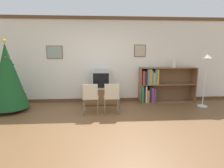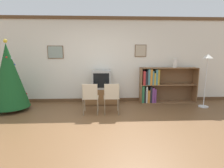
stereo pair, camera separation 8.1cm
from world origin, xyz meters
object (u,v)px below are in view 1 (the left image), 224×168
at_px(christmas_tree, 8,76).
at_px(vase, 174,63).
at_px(tv_console, 101,96).
at_px(folding_chair_left, 91,97).
at_px(standing_lamp, 206,67).
at_px(bookshelf, 157,85).
at_px(television, 101,79).
at_px(folding_chair_right, 112,97).

xyz_separation_m(christmas_tree, vase, (4.82, 0.62, 0.31)).
height_order(tv_console, folding_chair_left, folding_chair_left).
distance_m(folding_chair_left, standing_lamp, 3.42).
height_order(bookshelf, vase, vase).
height_order(television, standing_lamp, standing_lamp).
relative_size(television, vase, 1.96).
bearing_deg(television, vase, 2.22).
distance_m(tv_console, folding_chair_right, 1.03).
xyz_separation_m(folding_chair_left, bookshelf, (2.07, 1.06, 0.10)).
distance_m(christmas_tree, bookshelf, 4.35).
bearing_deg(tv_console, vase, 2.16).
bearing_deg(vase, television, -177.78).
distance_m(tv_console, standing_lamp, 3.21).
xyz_separation_m(bookshelf, standing_lamp, (1.24, -0.58, 0.62)).
xyz_separation_m(christmas_tree, tv_console, (2.49, 0.54, -0.71)).
distance_m(bookshelf, standing_lamp, 1.50).
height_order(television, vase, vase).
relative_size(television, folding_chair_right, 0.69).
height_order(folding_chair_right, vase, vase).
relative_size(tv_console, standing_lamp, 0.65).
distance_m(bookshelf, vase, 0.88).
relative_size(folding_chair_right, standing_lamp, 0.53).
relative_size(bookshelf, vase, 6.24).
bearing_deg(folding_chair_right, tv_console, 105.83).
bearing_deg(folding_chair_left, tv_console, 74.17).
distance_m(christmas_tree, tv_console, 2.65).
distance_m(folding_chair_right, bookshelf, 1.86).
height_order(folding_chair_left, vase, vase).
bearing_deg(bookshelf, folding_chair_right, -145.07).
xyz_separation_m(christmas_tree, folding_chair_right, (2.77, -0.43, -0.49)).
relative_size(tv_console, television, 1.78).
relative_size(folding_chair_left, bookshelf, 0.45).
bearing_deg(folding_chair_right, bookshelf, 34.93).
bearing_deg(bookshelf, folding_chair_left, -152.81).
xyz_separation_m(television, bookshelf, (1.80, 0.10, -0.21)).
relative_size(christmas_tree, standing_lamp, 1.25).
bearing_deg(bookshelf, standing_lamp, -25.06).
bearing_deg(christmas_tree, vase, 7.37).
bearing_deg(christmas_tree, folding_chair_left, -10.95).
bearing_deg(vase, standing_lamp, -38.81).
height_order(television, bookshelf, bookshelf).
distance_m(television, vase, 2.38).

